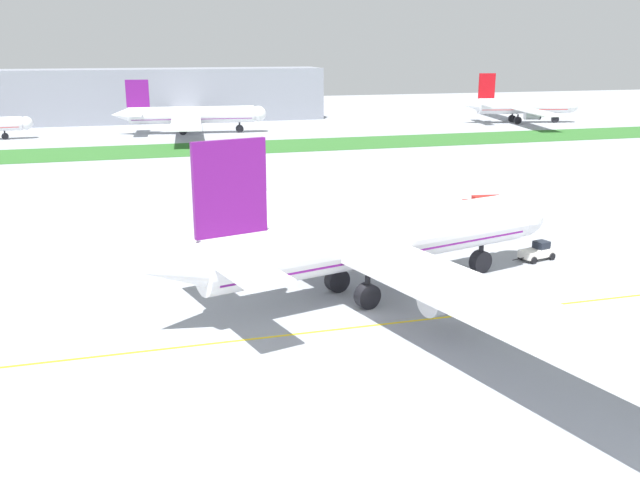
{
  "coord_description": "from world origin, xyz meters",
  "views": [
    {
      "loc": [
        -21.54,
        -61.24,
        25.54
      ],
      "look_at": [
        -0.07,
        13.65,
        3.81
      ],
      "focal_mm": 39.13,
      "sensor_mm": 36.0,
      "label": 1
    }
  ],
  "objects_px": {
    "ground_crew_wingwalker_port": "(426,264)",
    "service_truck_baggage_loader": "(483,205)",
    "pushback_tug": "(538,252)",
    "parked_airliner_far_right": "(190,115)",
    "parked_airliner_far_outer": "(521,106)",
    "airliner_foreground": "(372,241)"
  },
  "relations": [
    {
      "from": "service_truck_baggage_loader",
      "to": "ground_crew_wingwalker_port",
      "type": "bearing_deg",
      "value": -130.32
    },
    {
      "from": "airliner_foreground",
      "to": "parked_airliner_far_right",
      "type": "bearing_deg",
      "value": 91.46
    },
    {
      "from": "pushback_tug",
      "to": "ground_crew_wingwalker_port",
      "type": "relative_size",
      "value": 3.77
    },
    {
      "from": "pushback_tug",
      "to": "service_truck_baggage_loader",
      "type": "relative_size",
      "value": 1.03
    },
    {
      "from": "airliner_foreground",
      "to": "parked_airliner_far_outer",
      "type": "height_order",
      "value": "airliner_foreground"
    },
    {
      "from": "airliner_foreground",
      "to": "ground_crew_wingwalker_port",
      "type": "bearing_deg",
      "value": 32.03
    },
    {
      "from": "ground_crew_wingwalker_port",
      "to": "parked_airliner_far_outer",
      "type": "distance_m",
      "value": 173.49
    },
    {
      "from": "service_truck_baggage_loader",
      "to": "parked_airliner_far_right",
      "type": "distance_m",
      "value": 123.15
    },
    {
      "from": "parked_airliner_far_right",
      "to": "pushback_tug",
      "type": "bearing_deg",
      "value": -78.87
    },
    {
      "from": "airliner_foreground",
      "to": "parked_airliner_far_outer",
      "type": "distance_m",
      "value": 183.04
    },
    {
      "from": "pushback_tug",
      "to": "parked_airliner_far_right",
      "type": "xyz_separation_m",
      "value": [
        -27.94,
        142.07,
        4.39
      ]
    },
    {
      "from": "airliner_foreground",
      "to": "pushback_tug",
      "type": "height_order",
      "value": "airliner_foreground"
    },
    {
      "from": "pushback_tug",
      "to": "parked_airliner_far_right",
      "type": "bearing_deg",
      "value": 101.13
    },
    {
      "from": "airliner_foreground",
      "to": "service_truck_baggage_loader",
      "type": "height_order",
      "value": "airliner_foreground"
    },
    {
      "from": "airliner_foreground",
      "to": "parked_airliner_far_outer",
      "type": "bearing_deg",
      "value": 53.74
    },
    {
      "from": "airliner_foreground",
      "to": "ground_crew_wingwalker_port",
      "type": "relative_size",
      "value": 44.2
    },
    {
      "from": "pushback_tug",
      "to": "ground_crew_wingwalker_port",
      "type": "height_order",
      "value": "pushback_tug"
    },
    {
      "from": "pushback_tug",
      "to": "parked_airliner_far_outer",
      "type": "xyz_separation_m",
      "value": [
        84.09,
        141.23,
        4.6
      ]
    },
    {
      "from": "pushback_tug",
      "to": "parked_airliner_far_right",
      "type": "height_order",
      "value": "parked_airliner_far_right"
    },
    {
      "from": "service_truck_baggage_loader",
      "to": "pushback_tug",
      "type": "bearing_deg",
      "value": -102.83
    },
    {
      "from": "ground_crew_wingwalker_port",
      "to": "service_truck_baggage_loader",
      "type": "distance_m",
      "value": 32.04
    },
    {
      "from": "ground_crew_wingwalker_port",
      "to": "service_truck_baggage_loader",
      "type": "xyz_separation_m",
      "value": [
        20.73,
        24.42,
        0.53
      ]
    }
  ]
}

